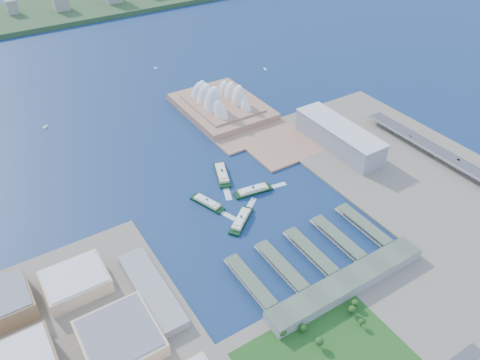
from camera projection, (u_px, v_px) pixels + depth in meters
ground at (264, 223)px, 589.72m from camera, size 3000.00×3000.00×0.00m
south_land at (388, 346)px, 447.53m from camera, size 720.00×180.00×3.00m
east_land at (424, 180)px, 657.81m from camera, size 240.00×500.00×3.00m
peninsula at (229, 114)px, 809.71m from camera, size 135.00×220.00×3.00m
far_shore at (54, 11)px, 1245.41m from camera, size 2200.00×260.00×12.00m
opera_house at (221, 94)px, 803.68m from camera, size 134.00×180.00×58.00m
toaster_building at (339, 137)px, 714.56m from camera, size 45.00×155.00×35.00m
expressway at (459, 166)px, 672.26m from camera, size 26.00×340.00×11.85m
west_buildings at (82, 352)px, 425.75m from camera, size 200.00×280.00×27.00m
ferry_wharves at (310, 252)px, 542.44m from camera, size 184.00×90.00×9.30m
terminal_building at (347, 283)px, 499.88m from camera, size 200.00×28.00×12.00m
park at (328, 355)px, 429.59m from camera, size 150.00×110.00×16.00m
far_skyline at (53, 0)px, 1211.73m from camera, size 1900.00×140.00×55.00m
ferry_a at (207, 202)px, 615.14m from camera, size 29.02×52.49×9.65m
ferry_b at (222, 173)px, 665.25m from camera, size 35.55×61.89×11.41m
ferry_c at (241, 219)px, 587.72m from camera, size 51.68×44.03×10.29m
ferry_d at (253, 189)px, 635.34m from camera, size 55.99×21.75×10.31m
boat_b at (45, 127)px, 775.22m from camera, size 9.84×9.20×2.70m
boat_c at (265, 69)px, 960.52m from camera, size 5.75×11.50×2.49m
boat_e at (156, 68)px, 964.29m from camera, size 4.94×10.65×2.52m
car_b at (458, 160)px, 673.80m from camera, size 1.49×4.26×1.40m
car_c at (411, 136)px, 724.56m from camera, size 2.07×5.09×1.48m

